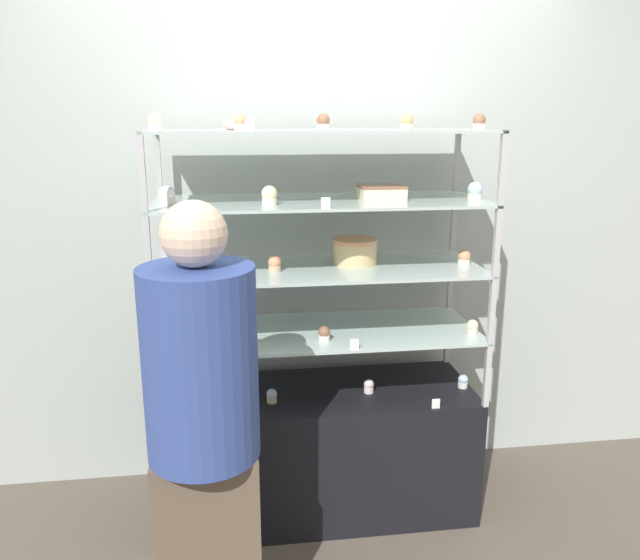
# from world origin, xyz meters

# --- Properties ---
(ground_plane) EXTENTS (20.00, 20.00, 0.00)m
(ground_plane) POSITION_xyz_m (0.00, 0.00, 0.00)
(ground_plane) COLOR brown
(back_wall) EXTENTS (8.00, 0.05, 2.60)m
(back_wall) POSITION_xyz_m (0.00, 0.42, 1.30)
(back_wall) COLOR #A8B2AD
(back_wall) RESTS_ON ground_plane
(display_base) EXTENTS (1.41, 0.54, 0.60)m
(display_base) POSITION_xyz_m (0.00, 0.00, 0.30)
(display_base) COLOR black
(display_base) RESTS_ON ground_plane
(display_riser_lower) EXTENTS (1.41, 0.54, 0.29)m
(display_riser_lower) POSITION_xyz_m (0.00, 0.00, 0.88)
(display_riser_lower) COLOR #B7B7BC
(display_riser_lower) RESTS_ON display_base
(display_riser_middle) EXTENTS (1.41, 0.54, 0.29)m
(display_riser_middle) POSITION_xyz_m (0.00, 0.00, 1.18)
(display_riser_middle) COLOR #B7B7BC
(display_riser_middle) RESTS_ON display_riser_lower
(display_riser_upper) EXTENTS (1.41, 0.54, 0.29)m
(display_riser_upper) POSITION_xyz_m (0.00, 0.00, 1.47)
(display_riser_upper) COLOR #B7B7BC
(display_riser_upper) RESTS_ON display_riser_middle
(display_riser_top) EXTENTS (1.41, 0.54, 0.29)m
(display_riser_top) POSITION_xyz_m (0.00, 0.00, 1.77)
(display_riser_top) COLOR #B7B7BC
(display_riser_top) RESTS_ON display_riser_upper
(layer_cake_centerpiece) EXTENTS (0.20, 0.20, 0.11)m
(layer_cake_centerpiece) POSITION_xyz_m (0.16, 0.04, 1.25)
(layer_cake_centerpiece) COLOR #DBBC84
(layer_cake_centerpiece) RESTS_ON display_riser_middle
(sheet_cake_frosted) EXTENTS (0.19, 0.16, 0.06)m
(sheet_cake_frosted) POSITION_xyz_m (0.26, -0.02, 1.52)
(sheet_cake_frosted) COLOR beige
(sheet_cake_frosted) RESTS_ON display_riser_upper
(cupcake_0) EXTENTS (0.05, 0.05, 0.06)m
(cupcake_0) POSITION_xyz_m (-0.66, -0.09, 0.64)
(cupcake_0) COLOR #CCB28C
(cupcake_0) RESTS_ON display_base
(cupcake_1) EXTENTS (0.05, 0.05, 0.06)m
(cupcake_1) POSITION_xyz_m (-0.23, -0.09, 0.64)
(cupcake_1) COLOR #CCB28C
(cupcake_1) RESTS_ON display_base
(cupcake_2) EXTENTS (0.05, 0.05, 0.06)m
(cupcake_2) POSITION_xyz_m (0.22, -0.05, 0.64)
(cupcake_2) COLOR white
(cupcake_2) RESTS_ON display_base
(cupcake_3) EXTENTS (0.05, 0.05, 0.06)m
(cupcake_3) POSITION_xyz_m (0.67, -0.06, 0.64)
(cupcake_3) COLOR white
(cupcake_3) RESTS_ON display_base
(price_tag_0) EXTENTS (0.04, 0.00, 0.04)m
(price_tag_0) POSITION_xyz_m (0.47, -0.25, 0.63)
(price_tag_0) COLOR white
(price_tag_0) RESTS_ON display_base
(cupcake_4) EXTENTS (0.05, 0.05, 0.07)m
(cupcake_4) POSITION_xyz_m (-0.65, -0.13, 0.93)
(cupcake_4) COLOR white
(cupcake_4) RESTS_ON display_riser_lower
(cupcake_5) EXTENTS (0.05, 0.05, 0.07)m
(cupcake_5) POSITION_xyz_m (0.00, -0.14, 0.93)
(cupcake_5) COLOR white
(cupcake_5) RESTS_ON display_riser_lower
(cupcake_6) EXTENTS (0.05, 0.05, 0.07)m
(cupcake_6) POSITION_xyz_m (0.66, -0.14, 0.93)
(cupcake_6) COLOR beige
(cupcake_6) RESTS_ON display_riser_lower
(price_tag_1) EXTENTS (0.04, 0.00, 0.04)m
(price_tag_1) POSITION_xyz_m (0.11, -0.25, 0.92)
(price_tag_1) COLOR white
(price_tag_1) RESTS_ON display_riser_lower
(cupcake_7) EXTENTS (0.06, 0.06, 0.07)m
(cupcake_7) POSITION_xyz_m (-0.64, -0.09, 1.23)
(cupcake_7) COLOR white
(cupcake_7) RESTS_ON display_riser_middle
(cupcake_8) EXTENTS (0.06, 0.06, 0.07)m
(cupcake_8) POSITION_xyz_m (-0.20, -0.05, 1.23)
(cupcake_8) COLOR #CCB28C
(cupcake_8) RESTS_ON display_riser_middle
(cupcake_9) EXTENTS (0.06, 0.06, 0.07)m
(cupcake_9) POSITION_xyz_m (0.64, -0.04, 1.23)
(cupcake_9) COLOR white
(cupcake_9) RESTS_ON display_riser_middle
(price_tag_2) EXTENTS (0.04, 0.00, 0.04)m
(price_tag_2) POSITION_xyz_m (-0.33, -0.25, 1.22)
(price_tag_2) COLOR white
(price_tag_2) RESTS_ON display_riser_middle
(cupcake_10) EXTENTS (0.06, 0.06, 0.08)m
(cupcake_10) POSITION_xyz_m (-0.63, -0.07, 1.52)
(cupcake_10) COLOR beige
(cupcake_10) RESTS_ON display_riser_upper
(cupcake_11) EXTENTS (0.06, 0.06, 0.08)m
(cupcake_11) POSITION_xyz_m (-0.22, -0.12, 1.52)
(cupcake_11) COLOR beige
(cupcake_11) RESTS_ON display_riser_upper
(cupcake_12) EXTENTS (0.06, 0.06, 0.08)m
(cupcake_12) POSITION_xyz_m (0.66, -0.08, 1.52)
(cupcake_12) COLOR beige
(cupcake_12) RESTS_ON display_riser_upper
(price_tag_3) EXTENTS (0.04, 0.00, 0.04)m
(price_tag_3) POSITION_xyz_m (-0.01, -0.25, 1.51)
(price_tag_3) COLOR white
(price_tag_3) RESTS_ON display_riser_upper
(cupcake_13) EXTENTS (0.05, 0.05, 0.06)m
(cupcake_13) POSITION_xyz_m (-0.65, -0.12, 1.81)
(cupcake_13) COLOR white
(cupcake_13) RESTS_ON display_riser_top
(cupcake_14) EXTENTS (0.05, 0.05, 0.06)m
(cupcake_14) POSITION_xyz_m (-0.33, -0.05, 1.81)
(cupcake_14) COLOR beige
(cupcake_14) RESTS_ON display_riser_top
(cupcake_15) EXTENTS (0.05, 0.05, 0.06)m
(cupcake_15) POSITION_xyz_m (-0.01, -0.13, 1.81)
(cupcake_15) COLOR beige
(cupcake_15) RESTS_ON display_riser_top
(cupcake_16) EXTENTS (0.05, 0.05, 0.06)m
(cupcake_16) POSITION_xyz_m (0.34, -0.13, 1.81)
(cupcake_16) COLOR beige
(cupcake_16) RESTS_ON display_riser_top
(cupcake_17) EXTENTS (0.05, 0.05, 0.06)m
(cupcake_17) POSITION_xyz_m (0.66, -0.08, 1.81)
(cupcake_17) COLOR beige
(cupcake_17) RESTS_ON display_riser_top
(price_tag_4) EXTENTS (0.04, 0.00, 0.04)m
(price_tag_4) POSITION_xyz_m (-0.30, -0.25, 1.80)
(price_tag_4) COLOR white
(price_tag_4) RESTS_ON display_riser_top
(donut_glazed) EXTENTS (0.12, 0.12, 0.04)m
(donut_glazed) POSITION_xyz_m (-0.33, 0.01, 1.80)
(donut_glazed) COLOR #EFB2BC
(donut_glazed) RESTS_ON display_riser_top
(customer_figure) EXTENTS (0.37, 0.37, 1.59)m
(customer_figure) POSITION_xyz_m (-0.49, -0.73, 0.85)
(customer_figure) COLOR brown
(customer_figure) RESTS_ON ground_plane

